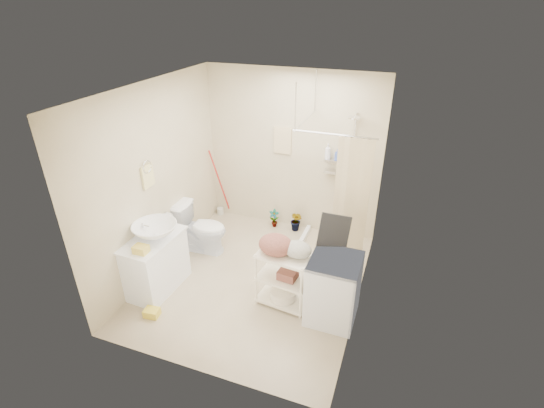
% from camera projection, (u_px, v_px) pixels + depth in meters
% --- Properties ---
extents(floor, '(3.20, 3.20, 0.00)m').
position_uv_depth(floor, '(255.00, 280.00, 5.48)').
color(floor, '#C2B191').
rests_on(floor, ground).
extents(ceiling, '(2.80, 3.20, 0.04)m').
position_uv_depth(ceiling, '(251.00, 89.00, 4.26)').
color(ceiling, silver).
rests_on(ceiling, ground).
extents(wall_back, '(2.80, 0.04, 2.60)m').
position_uv_depth(wall_back, '(292.00, 153.00, 6.20)').
color(wall_back, beige).
rests_on(wall_back, ground).
extents(wall_front, '(2.80, 0.04, 2.60)m').
position_uv_depth(wall_front, '(186.00, 272.00, 3.54)').
color(wall_front, beige).
rests_on(wall_front, ground).
extents(wall_left, '(0.04, 3.20, 2.60)m').
position_uv_depth(wall_left, '(157.00, 180.00, 5.29)').
color(wall_left, beige).
rests_on(wall_left, ground).
extents(wall_right, '(0.04, 3.20, 2.60)m').
position_uv_depth(wall_right, '(368.00, 216.00, 4.45)').
color(wall_right, beige).
rests_on(wall_right, ground).
extents(vanity, '(0.54, 0.91, 0.78)m').
position_uv_depth(vanity, '(156.00, 264.00, 5.16)').
color(vanity, white).
rests_on(vanity, ground).
extents(sink, '(0.64, 0.64, 0.19)m').
position_uv_depth(sink, '(155.00, 231.00, 4.96)').
color(sink, white).
rests_on(sink, vanity).
extents(counter_basket, '(0.17, 0.13, 0.09)m').
position_uv_depth(counter_basket, '(141.00, 249.00, 4.69)').
color(counter_basket, '#E2C64C').
rests_on(counter_basket, vanity).
extents(floor_basket, '(0.28, 0.23, 0.14)m').
position_uv_depth(floor_basket, '(152.00, 311.00, 4.83)').
color(floor_basket, yellow).
rests_on(floor_basket, ground).
extents(toilet, '(0.78, 0.47, 0.78)m').
position_uv_depth(toilet, '(202.00, 228.00, 5.96)').
color(toilet, white).
rests_on(toilet, ground).
extents(mop, '(0.13, 0.13, 1.24)m').
position_uv_depth(mop, '(218.00, 183.00, 6.84)').
color(mop, red).
rests_on(mop, ground).
extents(potted_plant_a, '(0.19, 0.15, 0.32)m').
position_uv_depth(potted_plant_a, '(274.00, 218.00, 6.66)').
color(potted_plant_a, '#974427').
rests_on(potted_plant_a, ground).
extents(potted_plant_b, '(0.26, 0.24, 0.37)m').
position_uv_depth(potted_plant_b, '(296.00, 221.00, 6.54)').
color(potted_plant_b, brown).
rests_on(potted_plant_b, ground).
extents(hanging_towel, '(0.28, 0.03, 0.42)m').
position_uv_depth(hanging_towel, '(283.00, 141.00, 6.13)').
color(hanging_towel, beige).
rests_on(hanging_towel, wall_back).
extents(towel_ring, '(0.04, 0.22, 0.34)m').
position_uv_depth(towel_ring, '(147.00, 175.00, 5.04)').
color(towel_ring, '#F9EB98').
rests_on(towel_ring, wall_left).
extents(tp_holder, '(0.08, 0.12, 0.14)m').
position_uv_depth(tp_holder, '(167.00, 217.00, 5.59)').
color(tp_holder, white).
rests_on(tp_holder, wall_left).
extents(shower, '(1.10, 1.10, 2.10)m').
position_uv_depth(shower, '(337.00, 190.00, 5.60)').
color(shower, white).
rests_on(shower, ground).
extents(shampoo_bottle_a, '(0.10, 0.10, 0.23)m').
position_uv_depth(shampoo_bottle_a, '(328.00, 151.00, 5.88)').
color(shampoo_bottle_a, silver).
rests_on(shampoo_bottle_a, shower).
extents(shampoo_bottle_b, '(0.07, 0.08, 0.16)m').
position_uv_depth(shampoo_bottle_b, '(337.00, 154.00, 5.88)').
color(shampoo_bottle_b, '#3A52AA').
rests_on(shampoo_bottle_b, shower).
extents(washing_machine, '(0.58, 0.60, 0.84)m').
position_uv_depth(washing_machine, '(333.00, 289.00, 4.67)').
color(washing_machine, silver).
rests_on(washing_machine, ground).
extents(laundry_rack, '(0.68, 0.45, 0.89)m').
position_uv_depth(laundry_rack, '(284.00, 274.00, 4.87)').
color(laundry_rack, white).
rests_on(laundry_rack, ground).
extents(ironing_board, '(0.37, 0.19, 1.27)m').
position_uv_depth(ironing_board, '(328.00, 263.00, 4.76)').
color(ironing_board, black).
rests_on(ironing_board, ground).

